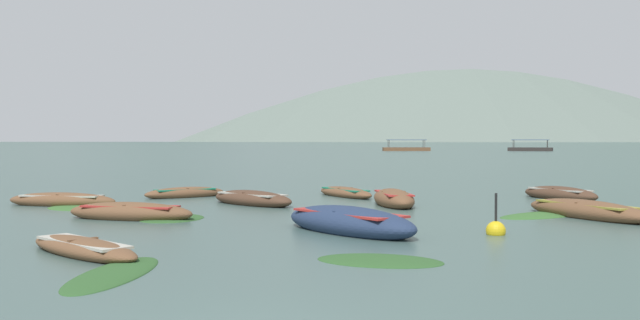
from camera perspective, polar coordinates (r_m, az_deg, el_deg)
ground_plane at (r=1507.01m, az=-1.30°, el=1.55°), size 6000.00×6000.00×0.00m
mountain_1 at (r=1684.81m, az=-12.75°, el=6.09°), size 801.77×801.77×268.62m
mountain_2 at (r=1355.80m, az=9.13°, el=7.23°), size 1082.03×1082.03×269.93m
mountain_3 at (r=1864.80m, az=23.25°, el=9.22°), size 1685.86×1685.86×505.50m
rowboat_0 at (r=23.39m, az=6.10°, el=-3.22°), size 1.46×3.61×0.69m
rowboat_1 at (r=19.92m, az=-15.38°, el=-4.20°), size 3.88×2.04×0.60m
rowboat_2 at (r=16.52m, az=2.41°, el=-5.15°), size 3.72×4.23×0.78m
rowboat_3 at (r=27.10m, az=-11.08°, el=-2.70°), size 3.18×2.48×0.50m
rowboat_4 at (r=21.07m, az=21.12°, el=-3.91°), size 2.78×4.56×0.62m
rowboat_5 at (r=14.06m, az=-18.97°, el=-6.89°), size 3.19×3.16×0.41m
rowboat_6 at (r=27.30m, az=19.19°, el=-2.67°), size 2.49×3.57×0.60m
rowboat_8 at (r=24.71m, az=-20.52°, el=-3.15°), size 3.99×1.76×0.56m
rowboat_9 at (r=23.70m, az=-5.63°, el=-3.22°), size 3.51×3.59×0.61m
rowboat_10 at (r=26.95m, az=2.09°, el=-2.71°), size 2.47×3.65×0.47m
ferry_0 at (r=144.95m, az=7.14°, el=0.93°), size 9.75×3.28×2.54m
ferry_1 at (r=148.11m, az=16.97°, el=0.89°), size 9.24×6.08×2.54m
mooring_buoy at (r=16.60m, az=14.31°, el=-5.63°), size 0.46×0.46×1.10m
weed_patch_0 at (r=12.69m, az=4.96°, el=-8.31°), size 2.66×2.09×0.14m
weed_patch_1 at (r=23.91m, az=-18.43°, el=-3.71°), size 3.02×3.00×0.14m
weed_patch_2 at (r=21.21m, az=17.93°, el=-4.38°), size 3.62×3.04×0.14m
weed_patch_4 at (r=11.92m, az=-16.66°, el=-9.03°), size 1.39×3.35×0.14m
weed_patch_5 at (r=19.80m, az=-12.13°, el=-4.76°), size 2.09×2.53×0.14m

